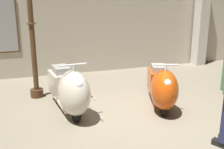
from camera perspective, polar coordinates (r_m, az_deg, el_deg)
ground_plane at (r=4.52m, az=8.67°, el=-10.71°), size 60.00×60.00×0.00m
showroom_back_wall at (r=7.78m, az=-4.15°, el=12.62°), size 18.00×0.63×3.27m
scooter_0 at (r=4.70m, az=-9.56°, el=-3.56°), size 0.63×1.73×1.03m
scooter_1 at (r=5.01m, az=11.31°, el=-2.81°), size 1.01×1.64×0.97m
lamppost at (r=5.61m, az=-17.94°, el=11.60°), size 0.28×0.28×3.08m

